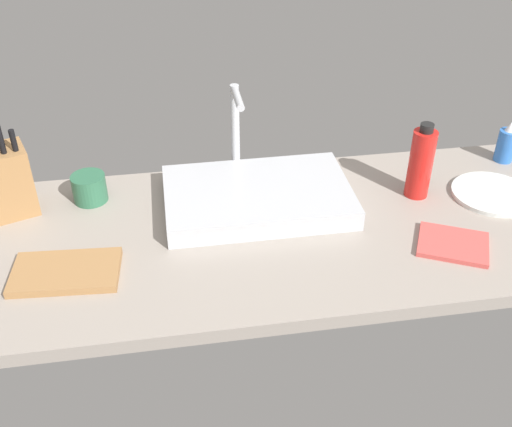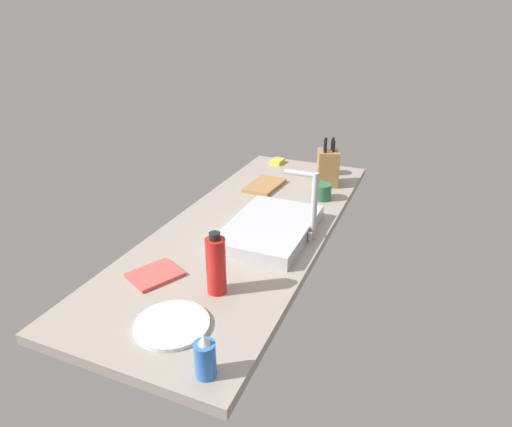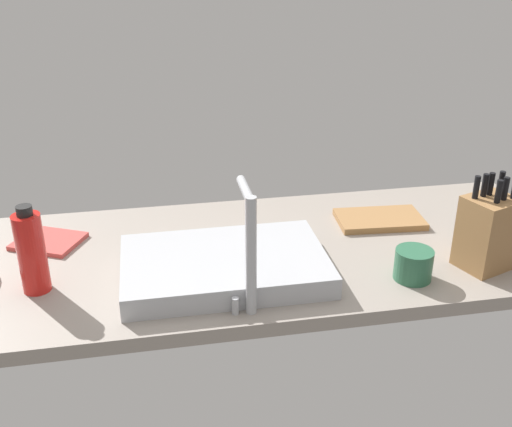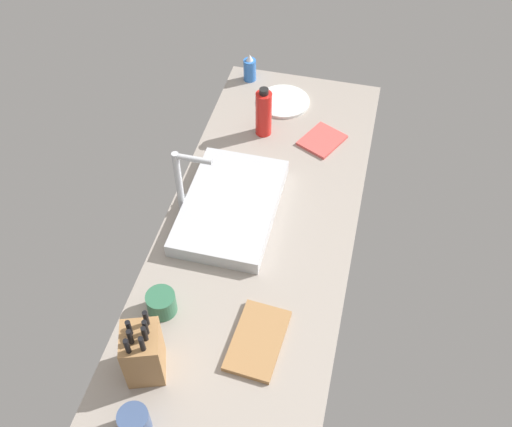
% 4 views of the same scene
% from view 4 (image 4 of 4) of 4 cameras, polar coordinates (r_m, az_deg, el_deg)
% --- Properties ---
extents(countertop_slab, '(1.80, 0.66, 0.04)m').
position_cam_4_polar(countertop_slab, '(2.04, 0.17, -1.91)').
color(countertop_slab, gray).
rests_on(countertop_slab, ground).
extents(sink_basin, '(0.49, 0.31, 0.05)m').
position_cam_4_polar(sink_basin, '(2.06, -2.47, 0.71)').
color(sink_basin, '#B7BABF').
rests_on(sink_basin, countertop_slab).
extents(faucet, '(0.06, 0.13, 0.27)m').
position_cam_4_polar(faucet, '(1.98, -7.12, 3.34)').
color(faucet, '#B7BABF').
rests_on(faucet, countertop_slab).
extents(knife_block, '(0.14, 0.14, 0.24)m').
position_cam_4_polar(knife_block, '(1.69, -10.85, -13.05)').
color(knife_block, '#9E7042').
rests_on(knife_block, countertop_slab).
extents(cutting_board, '(0.25, 0.16, 0.02)m').
position_cam_4_polar(cutting_board, '(1.78, 0.16, -12.13)').
color(cutting_board, '#9E7042').
rests_on(cutting_board, countertop_slab).
extents(soap_bottle, '(0.05, 0.05, 0.13)m').
position_cam_4_polar(soap_bottle, '(2.62, -0.61, 13.79)').
color(soap_bottle, blue).
rests_on(soap_bottle, countertop_slab).
extents(water_bottle, '(0.06, 0.06, 0.21)m').
position_cam_4_polar(water_bottle, '(2.31, 0.74, 9.68)').
color(water_bottle, red).
rests_on(water_bottle, countertop_slab).
extents(dinner_plate, '(0.22, 0.22, 0.01)m').
position_cam_4_polar(dinner_plate, '(2.52, 2.70, 10.76)').
color(dinner_plate, silver).
rests_on(dinner_plate, countertop_slab).
extents(dish_towel, '(0.21, 0.19, 0.01)m').
position_cam_4_polar(dish_towel, '(2.34, 6.40, 7.05)').
color(dish_towel, '#CC4C47').
rests_on(dish_towel, countertop_slab).
extents(coffee_mug, '(0.09, 0.09, 0.08)m').
position_cam_4_polar(coffee_mug, '(1.83, -9.12, -8.53)').
color(coffee_mug, '#2D6647').
rests_on(coffee_mug, countertop_slab).
extents(ceramic_cup, '(0.08, 0.08, 0.08)m').
position_cam_4_polar(ceramic_cup, '(1.67, -11.64, -19.13)').
color(ceramic_cup, '#384C75').
rests_on(ceramic_cup, countertop_slab).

